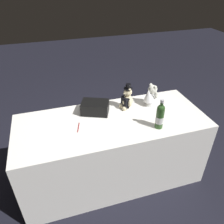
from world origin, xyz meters
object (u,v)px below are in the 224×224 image
(champagne_bottle, at_px, (160,116))
(teddy_bear_bride, at_px, (151,96))
(signing_pen, at_px, (78,127))
(gift_case_black, at_px, (95,107))
(teddy_bear_groom, at_px, (127,99))

(champagne_bottle, bearing_deg, teddy_bear_bride, 75.46)
(teddy_bear_bride, relative_size, signing_pen, 1.67)
(champagne_bottle, xyz_separation_m, signing_pen, (-0.74, 0.22, -0.13))
(teddy_bear_bride, distance_m, gift_case_black, 0.63)
(teddy_bear_groom, distance_m, teddy_bear_bride, 0.28)
(teddy_bear_bride, relative_size, champagne_bottle, 0.79)
(teddy_bear_groom, relative_size, champagne_bottle, 0.93)
(teddy_bear_bride, xyz_separation_m, champagne_bottle, (-0.11, -0.41, 0.02))
(teddy_bear_groom, distance_m, signing_pen, 0.61)
(teddy_bear_groom, distance_m, champagne_bottle, 0.45)
(teddy_bear_groom, height_order, teddy_bear_bride, teddy_bear_groom)
(teddy_bear_bride, relative_size, gift_case_black, 0.73)
(champagne_bottle, relative_size, signing_pen, 2.12)
(teddy_bear_bride, bearing_deg, teddy_bear_groom, 177.62)
(champagne_bottle, bearing_deg, gift_case_black, 140.58)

